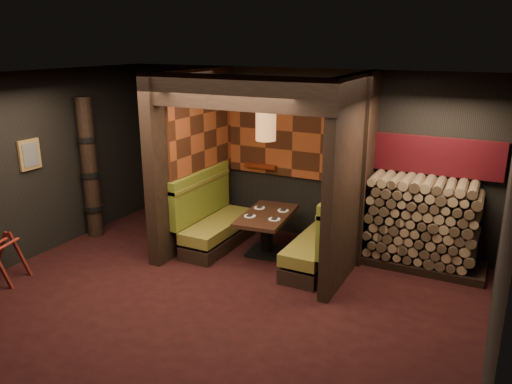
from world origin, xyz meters
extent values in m
cube|color=black|center=(0.00, 0.00, -0.01)|extent=(6.50, 5.50, 0.02)
cube|color=black|center=(0.00, 0.00, 2.86)|extent=(6.50, 5.50, 0.02)
cube|color=black|center=(0.00, 2.76, 1.43)|extent=(6.50, 0.02, 2.85)
cube|color=black|center=(0.00, -2.76, 1.43)|extent=(6.50, 0.02, 2.85)
cube|color=black|center=(-3.26, 0.00, 1.43)|extent=(0.02, 5.50, 2.85)
cube|color=black|center=(3.26, 0.00, 1.43)|extent=(0.02, 5.50, 2.85)
cube|color=black|center=(-1.35, 1.65, 1.43)|extent=(0.20, 2.20, 2.85)
cube|color=black|center=(1.30, 1.70, 1.43)|extent=(0.15, 2.10, 2.85)
cube|color=black|center=(-0.02, 0.70, 2.63)|extent=(2.85, 0.18, 0.44)
cube|color=brown|center=(-0.02, 2.71, 1.82)|extent=(2.40, 0.06, 1.55)
cube|color=brown|center=(-1.23, 1.82, 1.85)|extent=(0.04, 1.85, 1.45)
cube|color=#5D1C0C|center=(-0.60, 2.65, 1.18)|extent=(0.60, 0.12, 0.07)
cube|color=black|center=(-0.85, 1.65, 0.11)|extent=(0.55, 1.60, 0.22)
cube|color=olive|center=(-0.85, 1.65, 0.36)|extent=(0.55, 1.60, 0.18)
cube|color=#557418|center=(-1.19, 1.65, 0.75)|extent=(0.12, 1.60, 0.78)
cube|color=olive|center=(-1.19, 1.65, 1.10)|extent=(0.15, 1.60, 0.06)
cube|color=black|center=(0.82, 1.65, 0.11)|extent=(0.55, 1.60, 0.22)
cube|color=olive|center=(0.82, 1.65, 0.36)|extent=(0.55, 1.60, 0.18)
cube|color=#557418|center=(1.16, 1.65, 0.75)|extent=(0.12, 1.60, 0.78)
cube|color=olive|center=(1.16, 1.65, 1.10)|extent=(0.15, 1.60, 0.06)
cube|color=black|center=(-0.04, 1.74, 0.03)|extent=(0.61, 0.61, 0.06)
cylinder|color=black|center=(-0.04, 1.74, 0.31)|extent=(0.20, 0.20, 0.61)
cube|color=#331B13|center=(-0.04, 1.74, 0.64)|extent=(0.82, 1.34, 0.06)
cylinder|color=white|center=(-0.21, 1.51, 0.68)|extent=(0.18, 0.18, 0.01)
cube|color=black|center=(-0.21, 1.51, 0.69)|extent=(0.08, 0.12, 0.02)
cylinder|color=white|center=(0.18, 1.55, 0.68)|extent=(0.18, 0.18, 0.01)
cube|color=black|center=(0.18, 1.55, 0.69)|extent=(0.08, 0.12, 0.02)
cylinder|color=white|center=(-0.26, 1.94, 0.68)|extent=(0.18, 0.18, 0.01)
cube|color=black|center=(-0.26, 1.94, 0.69)|extent=(0.08, 0.12, 0.02)
cylinder|color=white|center=(0.14, 1.98, 0.68)|extent=(0.18, 0.18, 0.01)
cube|color=black|center=(0.14, 1.98, 0.69)|extent=(0.08, 0.12, 0.02)
cylinder|color=brown|center=(-0.04, 1.69, 2.07)|extent=(0.30, 0.30, 0.45)
sphere|color=#FFC672|center=(-0.04, 1.69, 2.07)|extent=(0.18, 0.18, 0.18)
cylinder|color=black|center=(-0.04, 1.69, 2.57)|extent=(0.02, 0.02, 0.56)
cube|color=olive|center=(-3.22, 0.10, 1.62)|extent=(0.04, 0.36, 0.46)
cube|color=#3F3F3F|center=(-3.20, 0.10, 1.62)|extent=(0.01, 0.27, 0.36)
cube|color=#4E150F|center=(-2.76, -0.95, 0.31)|extent=(0.31, 0.12, 0.70)
cube|color=#4E150F|center=(-3.18, -0.64, 0.31)|extent=(0.31, 0.12, 0.70)
cube|color=#4E150F|center=(-2.86, -0.55, 0.31)|extent=(0.31, 0.12, 0.70)
cube|color=maroon|center=(-2.81, -0.75, 0.57)|extent=(0.15, 0.43, 0.01)
cylinder|color=black|center=(-3.05, 1.10, 1.20)|extent=(0.26, 0.26, 2.40)
cylinder|color=black|center=(-3.05, 1.10, 0.50)|extent=(0.31, 0.31, 0.09)
cylinder|color=black|center=(-3.05, 1.10, 1.10)|extent=(0.31, 0.31, 0.09)
cylinder|color=black|center=(-3.05, 1.10, 1.70)|extent=(0.31, 0.31, 0.09)
cube|color=black|center=(2.29, 2.35, 0.06)|extent=(1.73, 0.70, 0.12)
cube|color=brown|center=(2.29, 2.35, 0.74)|extent=(1.73, 0.70, 1.24)
cube|color=maroon|center=(2.29, 2.68, 1.64)|extent=(1.83, 0.10, 0.56)
cube|color=black|center=(1.39, 1.96, 1.43)|extent=(0.08, 0.08, 2.85)
camera|label=1|loc=(3.16, -4.89, 3.26)|focal=35.00mm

